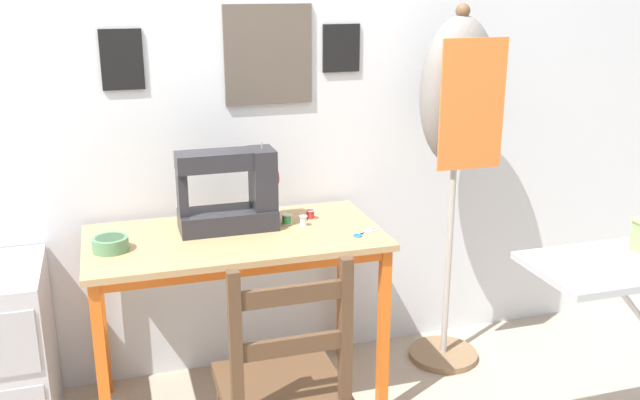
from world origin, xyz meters
TOP-DOWN VIEW (x-y plane):
  - wall_back at (0.00, 0.65)m, footprint 10.00×0.07m
  - sewing_table at (0.00, 0.28)m, footprint 1.15×0.59m
  - sewing_machine at (0.01, 0.37)m, footprint 0.40×0.17m
  - fabric_bowl at (-0.47, 0.26)m, footprint 0.13×0.13m
  - scissors at (0.48, 0.15)m, footprint 0.12×0.09m
  - thread_spool_near_machine at (0.23, 0.36)m, footprint 0.04×0.04m
  - thread_spool_mid_table at (0.28, 0.31)m, footprint 0.03×0.03m
  - thread_spool_far_edge at (0.34, 0.39)m, footprint 0.04×0.04m
  - wooden_chair at (0.03, -0.33)m, footprint 0.40×0.38m
  - dress_form at (0.98, 0.38)m, footprint 0.34×0.32m

SIDE VIEW (x-z plane):
  - wooden_chair at x=0.03m, z-range -0.03..0.89m
  - sewing_table at x=0.00m, z-range 0.29..1.04m
  - scissors at x=0.48m, z-range 0.75..0.76m
  - thread_spool_far_edge at x=0.34m, z-range 0.75..0.79m
  - thread_spool_near_machine at x=0.23m, z-range 0.75..0.79m
  - thread_spool_mid_table at x=0.28m, z-range 0.75..0.80m
  - fabric_bowl at x=-0.47m, z-range 0.75..0.81m
  - sewing_machine at x=0.01m, z-range 0.73..1.08m
  - dress_form at x=0.98m, z-range 0.37..1.99m
  - wall_back at x=0.00m, z-range 0.00..2.55m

